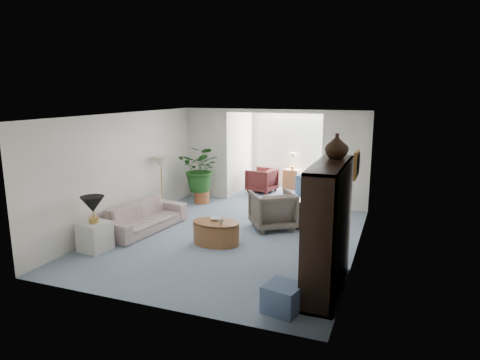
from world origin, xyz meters
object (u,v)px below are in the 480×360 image
at_px(end_table, 95,236).
at_px(plant_pot, 202,197).
at_px(framed_picture, 357,164).
at_px(table_lamp, 93,204).
at_px(floor_lamp, 161,162).
at_px(wingback_chair, 273,210).
at_px(coffee_bowl, 216,219).
at_px(coffee_table, 216,233).
at_px(ottoman, 283,298).
at_px(sofa, 144,217).
at_px(side_table_dark, 307,214).
at_px(sunroom_chair_blue, 312,185).
at_px(sunroom_table, 292,179).
at_px(coffee_cup, 221,222).
at_px(cabinet_urn, 337,146).
at_px(sunroom_chair_maroon, 262,180).
at_px(entertainment_cabinet, 328,228).

distance_m(end_table, plant_pot, 3.88).
xyz_separation_m(framed_picture, table_lamp, (-4.58, -1.42, -0.80)).
height_order(floor_lamp, wingback_chair, floor_lamp).
bearing_deg(coffee_bowl, table_lamp, -147.72).
relative_size(coffee_table, coffee_bowl, 4.63).
xyz_separation_m(framed_picture, ottoman, (-0.66, -2.36, -1.51)).
distance_m(ottoman, plant_pot, 5.98).
distance_m(sofa, plant_pot, 2.52).
height_order(side_table_dark, sunroom_chair_blue, sunroom_chair_blue).
distance_m(sofa, sunroom_table, 5.44).
xyz_separation_m(table_lamp, sunroom_table, (2.22, 6.41, -0.60)).
xyz_separation_m(coffee_cup, cabinet_urn, (2.21, -0.61, 1.63)).
bearing_deg(floor_lamp, sunroom_table, 57.08).
xyz_separation_m(table_lamp, ottoman, (3.92, -0.94, -0.71)).
bearing_deg(coffee_cup, side_table_dark, 52.98).
xyz_separation_m(table_lamp, coffee_bowl, (1.94, 1.23, -0.42)).
distance_m(cabinet_urn, sunroom_chair_blue, 5.71).
bearing_deg(coffee_cup, framed_picture, 9.14).
xyz_separation_m(wingback_chair, side_table_dark, (0.70, 0.30, -0.10)).
bearing_deg(plant_pot, side_table_dark, -19.55).
height_order(coffee_bowl, sunroom_chair_maroon, sunroom_chair_maroon).
distance_m(entertainment_cabinet, sunroom_table, 6.86).
bearing_deg(sunroom_chair_blue, cabinet_urn, -154.52).
bearing_deg(floor_lamp, sunroom_chair_blue, 43.13).
bearing_deg(sunroom_chair_maroon, table_lamp, -3.85).
bearing_deg(coffee_bowl, coffee_cup, -45.00).
xyz_separation_m(entertainment_cabinet, sunroom_chair_maroon, (-2.88, 5.74, -0.62)).
distance_m(table_lamp, coffee_cup, 2.41).
bearing_deg(coffee_bowl, wingback_chair, 56.79).
relative_size(ottoman, sunroom_chair_maroon, 0.61).
height_order(coffee_bowl, entertainment_cabinet, entertainment_cabinet).
xyz_separation_m(wingback_chair, sunroom_table, (-0.54, 3.94, -0.11)).
bearing_deg(table_lamp, floor_lamp, 93.64).
height_order(end_table, entertainment_cabinet, entertainment_cabinet).
relative_size(framed_picture, sunroom_chair_maroon, 0.64).
xyz_separation_m(coffee_table, sunroom_chair_maroon, (-0.53, 4.53, 0.13)).
xyz_separation_m(sofa, table_lamp, (-0.20, -1.35, 0.60)).
relative_size(floor_lamp, coffee_cup, 3.41).
relative_size(sofa, end_table, 3.76).
height_order(wingback_chair, entertainment_cabinet, entertainment_cabinet).
height_order(wingback_chair, cabinet_urn, cabinet_urn).
height_order(sofa, entertainment_cabinet, entertainment_cabinet).
xyz_separation_m(framed_picture, cabinet_urn, (-0.23, -1.00, 0.43)).
height_order(coffee_table, wingback_chair, wingback_chair).
distance_m(floor_lamp, coffee_table, 2.88).
relative_size(sofa, ottoman, 4.33).
height_order(plant_pot, sunroom_table, sunroom_table).
relative_size(entertainment_cabinet, ottoman, 4.10).
xyz_separation_m(plant_pot, sunroom_table, (1.86, 2.54, 0.14)).
bearing_deg(floor_lamp, framed_picture, -15.24).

